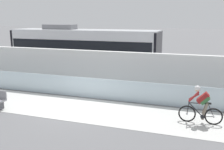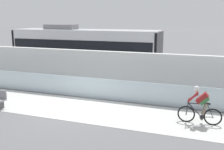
# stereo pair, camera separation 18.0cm
# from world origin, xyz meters

# --- Properties ---
(ground_plane) EXTENTS (200.00, 200.00, 0.00)m
(ground_plane) POSITION_xyz_m (0.00, 0.00, 0.00)
(ground_plane) COLOR slate
(bike_path_deck) EXTENTS (32.00, 3.20, 0.01)m
(bike_path_deck) POSITION_xyz_m (0.00, 0.00, 0.01)
(bike_path_deck) COLOR silver
(bike_path_deck) RESTS_ON ground
(glass_parapet) EXTENTS (32.00, 0.05, 1.11)m
(glass_parapet) POSITION_xyz_m (0.00, 1.85, 0.56)
(glass_parapet) COLOR silver
(glass_parapet) RESTS_ON ground
(concrete_barrier_wall) EXTENTS (32.00, 0.36, 2.37)m
(concrete_barrier_wall) POSITION_xyz_m (0.00, 3.65, 1.19)
(concrete_barrier_wall) COLOR silver
(concrete_barrier_wall) RESTS_ON ground
(tram_rail_near) EXTENTS (32.00, 0.08, 0.01)m
(tram_rail_near) POSITION_xyz_m (0.00, 6.13, 0.00)
(tram_rail_near) COLOR #595654
(tram_rail_near) RESTS_ON ground
(tram_rail_far) EXTENTS (32.00, 0.08, 0.01)m
(tram_rail_far) POSITION_xyz_m (0.00, 7.57, 0.00)
(tram_rail_far) COLOR #595654
(tram_rail_far) RESTS_ON ground
(tram) EXTENTS (11.06, 2.54, 3.81)m
(tram) POSITION_xyz_m (-2.62, 6.85, 1.89)
(tram) COLOR silver
(tram) RESTS_ON ground
(cyclist_on_bike) EXTENTS (1.77, 0.58, 1.61)m
(cyclist_on_bike) POSITION_xyz_m (5.80, 0.00, 0.78)
(cyclist_on_bike) COLOR black
(cyclist_on_bike) RESTS_ON ground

